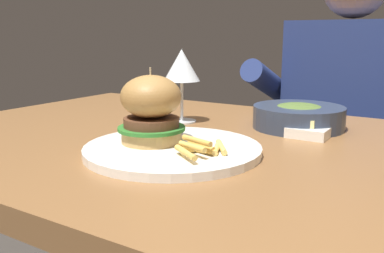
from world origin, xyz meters
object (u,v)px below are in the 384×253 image
Objects in this scene: main_plate at (173,149)px; diner_person at (342,154)px; soup_bowl at (298,116)px; burger_sandwich at (151,109)px; butter_dish at (308,131)px; wine_glass at (182,67)px.

main_plate is 0.26× the size of diner_person.
soup_bowl is (0.12, 0.31, 0.02)m from main_plate.
diner_person is (0.15, 0.79, -0.25)m from burger_sandwich.
soup_bowl is (-0.04, 0.07, 0.01)m from butter_dish.
diner_person is at bearing 90.89° from soup_bowl.
diner_person is at bearing 82.30° from main_plate.
butter_dish reaches higher than main_plate.
butter_dish is (0.16, 0.24, 0.00)m from main_plate.
butter_dish is (0.29, 0.01, -0.11)m from wine_glass.
butter_dish is 0.40× the size of soup_bowl.
burger_sandwich is (-0.04, -0.00, 0.07)m from main_plate.
burger_sandwich is 0.78× the size of wine_glass.
burger_sandwich is 0.67× the size of soup_bowl.
wine_glass reaches higher than burger_sandwich.
butter_dish is at bearing 56.34° from main_plate.
soup_bowl reaches higher than main_plate.
main_plate is 0.29m from butter_dish.
butter_dish is (0.20, 0.24, -0.06)m from burger_sandwich.
diner_person is at bearing 66.85° from wine_glass.
butter_dish is 0.08m from soup_bowl.
burger_sandwich is 0.85m from diner_person.
diner_person reaches higher than wine_glass.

